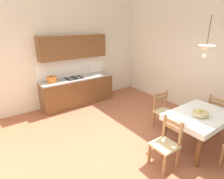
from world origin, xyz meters
TOP-DOWN VIEW (x-y plane):
  - ground_plane at (0.00, 0.00)m, footprint 5.84×6.30m
  - wall_back at (0.00, 2.91)m, footprint 5.84×0.12m
  - wall_right at (2.68, 0.00)m, footprint 0.12×6.30m
  - kitchen_cabinetry at (0.07, 2.58)m, footprint 2.36×0.63m
  - dining_table at (1.13, -0.98)m, footprint 1.38×0.98m
  - dining_chair_tv_side at (0.10, -0.97)m, footprint 0.43×0.43m
  - dining_chair_window_side at (2.11, -0.94)m, footprint 0.43×0.43m
  - dining_chair_kitchen_side at (1.14, -0.07)m, footprint 0.47×0.47m
  - fruit_bowl at (1.04, -1.04)m, footprint 0.30×0.30m
  - pendant_lamp at (1.19, -0.85)m, footprint 0.32×0.32m

SIDE VIEW (x-z plane):
  - ground_plane at x=0.00m, z-range -0.10..0.00m
  - dining_chair_tv_side at x=0.10m, z-range -0.02..0.91m
  - dining_chair_window_side at x=2.11m, z-range -0.02..0.91m
  - dining_chair_kitchen_side at x=1.14m, z-range -0.02..0.91m
  - dining_table at x=1.13m, z-range 0.25..1.00m
  - fruit_bowl at x=1.04m, z-range 0.75..0.87m
  - kitchen_cabinetry at x=0.07m, z-range -0.24..1.96m
  - wall_back at x=0.00m, z-range 0.00..4.07m
  - wall_right at x=2.68m, z-range 0.00..4.07m
  - pendant_lamp at x=1.19m, z-range 1.65..2.45m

